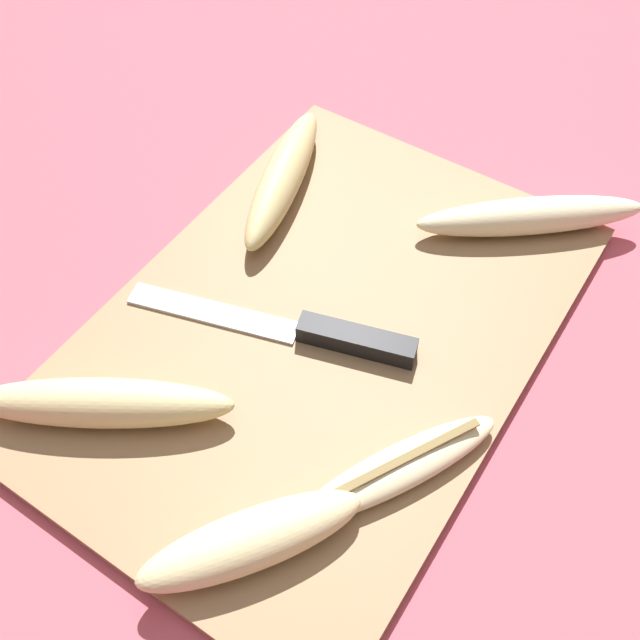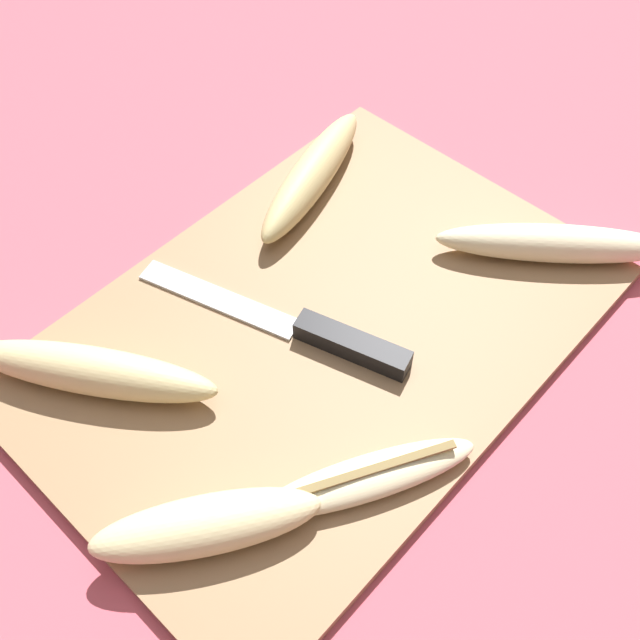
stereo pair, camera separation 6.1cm
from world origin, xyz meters
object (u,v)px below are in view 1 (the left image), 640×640
(banana_mellow_near, at_px, (102,403))
(banana_bright_far, at_px, (530,216))
(knife, at_px, (322,336))
(banana_spotted_left, at_px, (283,177))
(banana_soft_right, at_px, (251,540))
(banana_pale_long, at_px, (400,467))

(banana_mellow_near, bearing_deg, banana_bright_far, -27.69)
(knife, bearing_deg, banana_spotted_left, 28.92)
(banana_mellow_near, xyz_separation_m, banana_soft_right, (-0.02, -0.15, -0.00))
(knife, height_order, banana_mellow_near, banana_mellow_near)
(knife, distance_m, banana_soft_right, 0.18)
(banana_mellow_near, relative_size, banana_bright_far, 1.02)
(banana_spotted_left, bearing_deg, banana_mellow_near, -174.36)
(banana_mellow_near, relative_size, banana_pale_long, 1.17)
(banana_spotted_left, height_order, banana_bright_far, banana_spotted_left)
(banana_mellow_near, distance_m, banana_bright_far, 0.40)
(banana_bright_far, bearing_deg, banana_soft_right, 175.05)
(banana_bright_far, xyz_separation_m, banana_pale_long, (-0.28, -0.02, -0.01))
(banana_soft_right, xyz_separation_m, banana_pale_long, (0.10, -0.06, -0.01))
(banana_spotted_left, height_order, banana_pale_long, banana_spotted_left)
(knife, height_order, banana_bright_far, banana_bright_far)
(banana_mellow_near, bearing_deg, banana_soft_right, -98.42)
(banana_mellow_near, bearing_deg, banana_pale_long, -69.15)
(banana_spotted_left, relative_size, banana_mellow_near, 1.03)
(knife, bearing_deg, banana_mellow_near, 129.95)
(banana_soft_right, distance_m, banana_bright_far, 0.38)
(banana_bright_far, bearing_deg, knife, 157.19)
(banana_pale_long, bearing_deg, banana_soft_right, 151.71)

